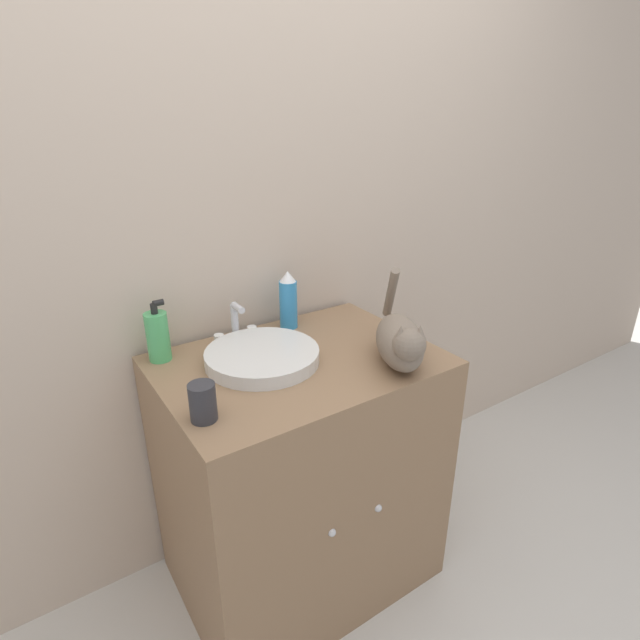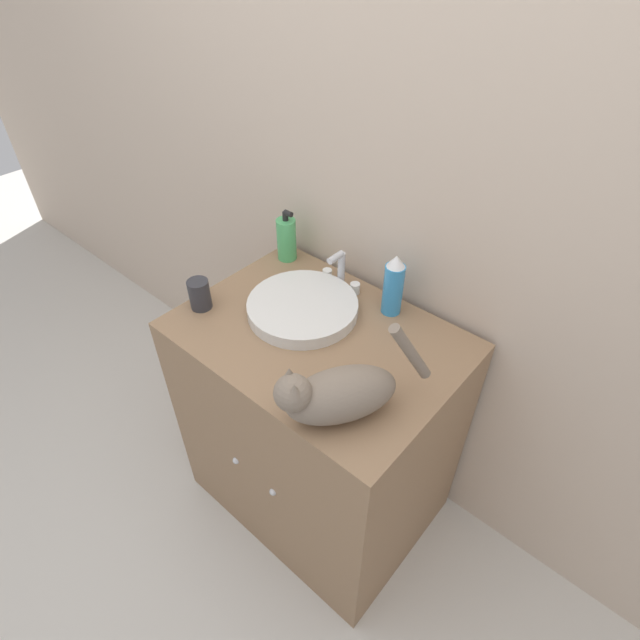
# 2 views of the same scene
# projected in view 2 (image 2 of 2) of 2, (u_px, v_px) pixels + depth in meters

# --- Properties ---
(ground_plane) EXTENTS (8.00, 8.00, 0.00)m
(ground_plane) POSITION_uv_depth(u_px,v_px,m) (265.00, 546.00, 1.85)
(ground_plane) COLOR beige
(wall_back) EXTENTS (6.00, 0.05, 2.50)m
(wall_back) POSITION_uv_depth(u_px,v_px,m) (398.00, 169.00, 1.40)
(wall_back) COLOR #C6B29E
(wall_back) RESTS_ON ground_plane
(vanity_cabinet) EXTENTS (0.83, 0.61, 0.86)m
(vanity_cabinet) POSITION_uv_depth(u_px,v_px,m) (318.00, 425.00, 1.74)
(vanity_cabinet) COLOR #8C6B4C
(vanity_cabinet) RESTS_ON ground_plane
(sink_basin) EXTENTS (0.34, 0.34, 0.04)m
(sink_basin) POSITION_uv_depth(u_px,v_px,m) (303.00, 307.00, 1.52)
(sink_basin) COLOR silver
(sink_basin) RESTS_ON vanity_cabinet
(faucet) EXTENTS (0.15, 0.08, 0.14)m
(faucet) POSITION_uv_depth(u_px,v_px,m) (340.00, 273.00, 1.60)
(faucet) COLOR silver
(faucet) RESTS_ON vanity_cabinet
(cat) EXTENTS (0.26, 0.37, 0.26)m
(cat) POSITION_uv_depth(u_px,v_px,m) (337.00, 393.00, 1.18)
(cat) COLOR #7A6B5B
(cat) RESTS_ON vanity_cabinet
(soap_bottle) EXTENTS (0.07, 0.07, 0.19)m
(soap_bottle) POSITION_uv_depth(u_px,v_px,m) (287.00, 239.00, 1.71)
(soap_bottle) COLOR #4CB266
(soap_bottle) RESTS_ON vanity_cabinet
(spray_bottle) EXTENTS (0.06, 0.06, 0.20)m
(spray_bottle) POSITION_uv_depth(u_px,v_px,m) (393.00, 285.00, 1.47)
(spray_bottle) COLOR #338CCC
(spray_bottle) RESTS_ON vanity_cabinet
(cup) EXTENTS (0.07, 0.07, 0.10)m
(cup) POSITION_uv_depth(u_px,v_px,m) (200.00, 294.00, 1.52)
(cup) COLOR #2D2D33
(cup) RESTS_ON vanity_cabinet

